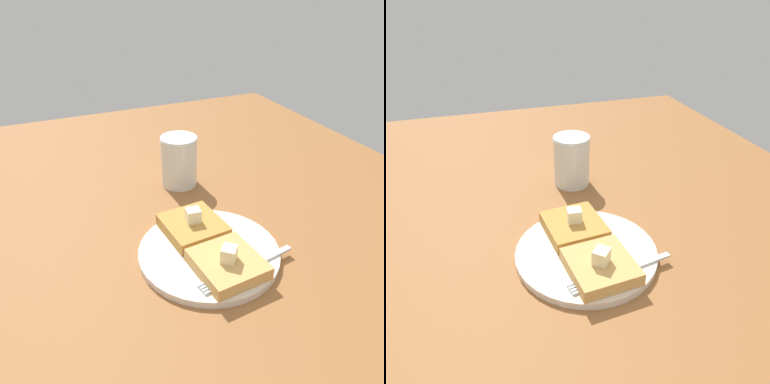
# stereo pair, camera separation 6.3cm
# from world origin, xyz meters

# --- Properties ---
(table_surface) EXTENTS (1.25, 1.25, 0.02)m
(table_surface) POSITION_xyz_m (0.00, 0.00, 0.01)
(table_surface) COLOR #935C30
(table_surface) RESTS_ON ground
(plate) EXTENTS (0.21, 0.21, 0.01)m
(plate) POSITION_xyz_m (0.09, 0.10, 0.03)
(plate) COLOR silver
(plate) RESTS_ON table_surface
(toast_slice_left) EXTENTS (0.10, 0.09, 0.02)m
(toast_slice_left) POSITION_xyz_m (0.04, 0.09, 0.04)
(toast_slice_left) COLOR #BD8538
(toast_slice_left) RESTS_ON plate
(toast_slice_middle) EXTENTS (0.10, 0.09, 0.02)m
(toast_slice_middle) POSITION_xyz_m (0.14, 0.10, 0.04)
(toast_slice_middle) COLOR tan
(toast_slice_middle) RESTS_ON plate
(butter_pat_primary) EXTENTS (0.02, 0.02, 0.02)m
(butter_pat_primary) POSITION_xyz_m (0.04, 0.09, 0.06)
(butter_pat_primary) COLOR #F5ECC3
(butter_pat_primary) RESTS_ON toast_slice_left
(butter_pat_secondary) EXTENTS (0.03, 0.03, 0.02)m
(butter_pat_secondary) POSITION_xyz_m (0.14, 0.10, 0.06)
(butter_pat_secondary) COLOR beige
(butter_pat_secondary) RESTS_ON toast_slice_middle
(fork) EXTENTS (0.04, 0.16, 0.00)m
(fork) POSITION_xyz_m (0.15, 0.12, 0.03)
(fork) COLOR silver
(fork) RESTS_ON plate
(syrup_jar) EXTENTS (0.07, 0.07, 0.10)m
(syrup_jar) POSITION_xyz_m (-0.13, 0.14, 0.06)
(syrup_jar) COLOR #3B110A
(syrup_jar) RESTS_ON table_surface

